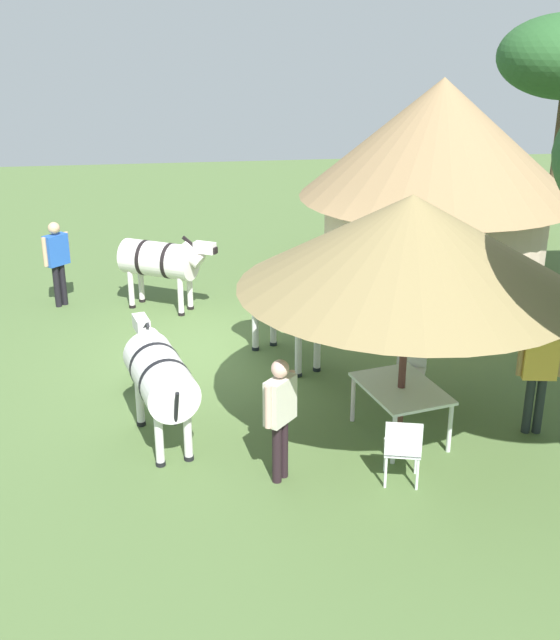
% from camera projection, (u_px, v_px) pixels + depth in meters
% --- Properties ---
extents(ground_plane, '(36.00, 36.00, 0.00)m').
position_uv_depth(ground_plane, '(228.00, 354.00, 13.40)').
color(ground_plane, '#4D6736').
extents(thatched_hut, '(5.41, 5.41, 4.25)m').
position_uv_depth(thatched_hut, '(437.00, 179.00, 15.47)').
color(thatched_hut, beige).
rests_on(thatched_hut, ground_plane).
extents(shade_umbrella, '(4.37, 4.37, 3.34)m').
position_uv_depth(shade_umbrella, '(410.00, 242.00, 9.85)').
color(shade_umbrella, '#502D27').
rests_on(shade_umbrella, ground_plane).
extents(patio_dining_table, '(1.50, 1.22, 0.74)m').
position_uv_depth(patio_dining_table, '(401.00, 392.00, 10.62)').
color(patio_dining_table, silver).
rests_on(patio_dining_table, ground_plane).
extents(patio_chair_west_end, '(0.52, 0.53, 0.90)m').
position_uv_depth(patio_chair_west_end, '(403.00, 447.00, 9.56)').
color(patio_chair_west_end, white).
rests_on(patio_chair_west_end, ground_plane).
extents(patio_chair_near_lawn, '(0.56, 0.57, 0.90)m').
position_uv_depth(patio_chair_near_lawn, '(411.00, 365.00, 11.74)').
color(patio_chair_near_lawn, silver).
rests_on(patio_chair_near_lawn, ground_plane).
extents(guest_beside_umbrella, '(0.29, 0.59, 1.66)m').
position_uv_depth(guest_beside_umbrella, '(539.00, 366.00, 10.59)').
color(guest_beside_umbrella, black).
rests_on(guest_beside_umbrella, ground_plane).
extents(guest_behind_table, '(0.46, 0.44, 1.62)m').
position_uv_depth(guest_behind_table, '(280.00, 409.00, 9.51)').
color(guest_behind_table, black).
rests_on(guest_behind_table, ground_plane).
extents(standing_watcher, '(0.47, 0.47, 1.68)m').
position_uv_depth(standing_watcher, '(57.00, 256.00, 15.23)').
color(standing_watcher, black).
rests_on(standing_watcher, ground_plane).
extents(striped_lounge_chair, '(0.83, 0.57, 0.60)m').
position_uv_depth(striped_lounge_chair, '(153.00, 363.00, 12.45)').
color(striped_lounge_chair, teal).
rests_on(striped_lounge_chair, ground_plane).
extents(zebra_nearest_camera, '(1.32, 1.89, 1.52)m').
position_uv_depth(zebra_nearest_camera, '(161.00, 260.00, 15.07)').
color(zebra_nearest_camera, silver).
rests_on(zebra_nearest_camera, ground_plane).
extents(zebra_by_umbrella, '(2.14, 1.02, 1.51)m').
position_uv_depth(zebra_by_umbrella, '(159.00, 375.00, 10.40)').
color(zebra_by_umbrella, silver).
rests_on(zebra_by_umbrella, ground_plane).
extents(zebra_toward_hut, '(2.13, 1.34, 1.52)m').
position_uv_depth(zebra_toward_hut, '(287.00, 306.00, 12.79)').
color(zebra_toward_hut, silver).
rests_on(zebra_toward_hut, ground_plane).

